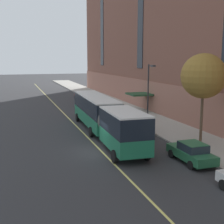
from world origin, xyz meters
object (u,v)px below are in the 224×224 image
(parked_car_silver_0, at_px, (138,125))
(street_tree_mid_block, at_px, (204,76))
(parked_car_red_5, at_px, (81,95))
(parked_car_black_4, at_px, (91,101))
(fire_hydrant, at_px, (112,107))
(street_lamp, at_px, (149,89))
(city_bus, at_px, (103,115))
(parked_car_white_2, at_px, (104,107))
(parked_car_green_7, at_px, (192,152))

(parked_car_silver_0, xyz_separation_m, street_tree_mid_block, (3.46, -6.25, 5.39))
(parked_car_silver_0, distance_m, parked_car_red_5, 27.45)
(parked_car_black_4, distance_m, fire_hydrant, 5.77)
(fire_hydrant, bearing_deg, street_lamp, -89.55)
(parked_car_silver_0, distance_m, parked_car_black_4, 19.40)
(city_bus, distance_m, parked_car_black_4, 20.03)
(city_bus, relative_size, street_tree_mid_block, 2.43)
(parked_car_white_2, bearing_deg, street_tree_mid_block, -79.18)
(city_bus, relative_size, parked_car_silver_0, 4.28)
(street_tree_mid_block, bearing_deg, parked_car_red_5, 95.89)
(parked_car_silver_0, relative_size, street_tree_mid_block, 0.57)
(city_bus, xyz_separation_m, parked_car_black_4, (3.73, 19.64, -1.31))
(parked_car_red_5, xyz_separation_m, street_lamp, (1.79, -26.22, 3.60))
(parked_car_red_5, height_order, parked_car_green_7, same)
(city_bus, xyz_separation_m, street_tree_mid_block, (7.32, -6.01, 4.07))
(parked_car_black_4, height_order, parked_car_red_5, same)
(parked_car_white_2, xyz_separation_m, fire_hydrant, (1.76, 1.62, -0.29))
(parked_car_silver_0, xyz_separation_m, parked_car_red_5, (-0.02, 27.45, 0.00))
(parked_car_silver_0, relative_size, parked_car_black_4, 0.95)
(street_tree_mid_block, distance_m, fire_hydrant, 21.03)
(city_bus, height_order, fire_hydrant, city_bus)
(parked_car_green_7, height_order, street_tree_mid_block, street_tree_mid_block)
(parked_car_green_7, height_order, street_lamp, street_lamp)
(city_bus, bearing_deg, parked_car_black_4, 79.24)
(parked_car_white_2, distance_m, fire_hydrant, 2.41)
(parked_car_silver_0, xyz_separation_m, parked_car_black_4, (-0.13, 19.40, 0.00))
(parked_car_red_5, relative_size, fire_hydrant, 6.25)
(city_bus, distance_m, fire_hydrant, 15.28)
(street_tree_mid_block, bearing_deg, parked_car_black_4, 97.97)
(street_tree_mid_block, bearing_deg, street_lamp, 102.72)
(parked_car_red_5, relative_size, street_tree_mid_block, 0.56)
(street_lamp, bearing_deg, parked_car_black_4, 95.98)
(parked_car_black_4, xyz_separation_m, parked_car_red_5, (0.12, 8.05, -0.00))
(street_lamp, bearing_deg, city_bus, -165.43)
(parked_car_white_2, bearing_deg, fire_hydrant, 42.67)
(parked_car_silver_0, bearing_deg, parked_car_red_5, 90.04)
(parked_car_silver_0, relative_size, parked_car_white_2, 0.95)
(street_tree_mid_block, xyz_separation_m, fire_hydrant, (-1.79, 20.17, -5.68))
(parked_car_white_2, height_order, fire_hydrant, parked_car_white_2)
(parked_car_green_7, bearing_deg, street_lamp, 81.44)
(city_bus, xyz_separation_m, parked_car_red_5, (3.85, 27.68, -1.31))
(fire_hydrant, bearing_deg, city_bus, -111.35)
(parked_car_green_7, distance_m, street_tree_mid_block, 7.49)
(parked_car_green_7, distance_m, fire_hydrant, 24.16)
(parked_car_green_7, xyz_separation_m, street_tree_mid_block, (3.41, 3.93, 5.39))
(parked_car_red_5, bearing_deg, parked_car_black_4, -90.84)
(parked_car_silver_0, xyz_separation_m, street_lamp, (1.77, 1.23, 3.60))
(parked_car_green_7, relative_size, fire_hydrant, 6.26)
(city_bus, distance_m, parked_car_green_7, 10.77)
(street_tree_mid_block, bearing_deg, parked_car_white_2, 100.82)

